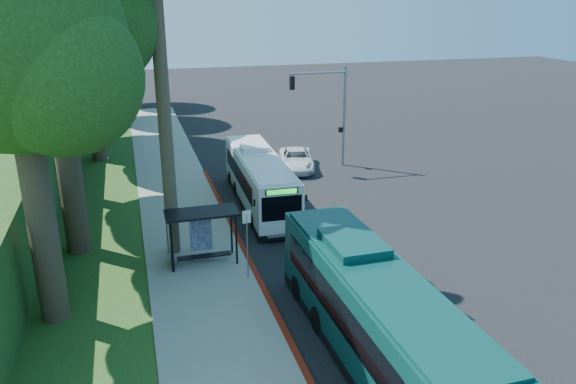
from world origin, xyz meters
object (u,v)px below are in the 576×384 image
object	(u,v)px
bus_shelter	(196,227)
pickup	(296,159)
teal_bus	(375,313)
white_bus	(259,179)

from	to	relation	value
bus_shelter	pickup	bearing A→B (deg)	56.30
teal_bus	pickup	bearing A→B (deg)	79.01
bus_shelter	teal_bus	xyz separation A→B (m)	(4.65, -8.75, -0.04)
white_bus	teal_bus	xyz separation A→B (m)	(0.19, -15.41, 0.19)
bus_shelter	white_bus	xyz separation A→B (m)	(4.46, 6.66, -0.24)
teal_bus	white_bus	bearing A→B (deg)	90.00
bus_shelter	white_bus	size ratio (longest dim) A/B	0.29
white_bus	teal_bus	bearing A→B (deg)	-87.48
bus_shelter	white_bus	distance (m)	8.02
pickup	teal_bus	bearing A→B (deg)	-86.25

